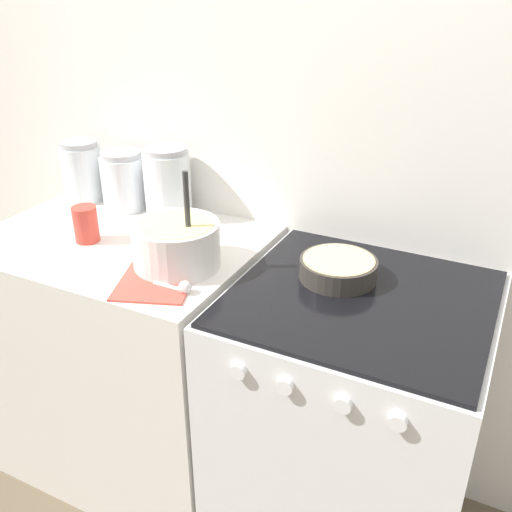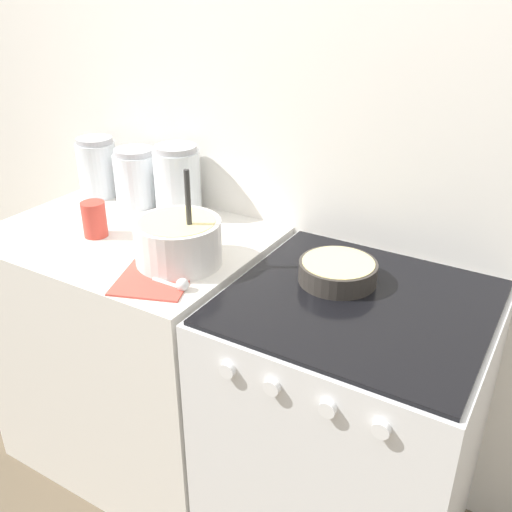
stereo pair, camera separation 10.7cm
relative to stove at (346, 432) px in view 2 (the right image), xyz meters
The scene contains 11 objects.
wall_back 0.90m from the stove, 135.63° to the left, with size 4.79×0.05×2.40m.
countertop_cabinet 0.81m from the stove, behind, with size 0.90×0.66×0.92m.
stove is the anchor object (origin of this frame).
mixing_bowl 0.76m from the stove, behind, with size 0.25×0.25×0.29m.
baking_pan 0.50m from the stove, 144.37° to the left, with size 0.22×0.22×0.06m.
storage_jar_left 1.30m from the stove, 168.67° to the left, with size 0.15×0.15×0.22m.
storage_jar_middle 1.13m from the stove, 166.50° to the left, with size 0.16×0.16×0.21m.
storage_jar_right 0.98m from the stove, 163.33° to the left, with size 0.16×0.16×0.25m.
tin_can 1.03m from the stove, behind, with size 0.08×0.08×0.12m.
recipe_page 0.73m from the stove, 163.01° to the right, with size 0.28×0.33×0.01m.
measuring_spoon 0.68m from the stove, 155.77° to the right, with size 0.12×0.04×0.04m.
Camera 2 is at (0.79, -0.91, 1.69)m, focal length 40.00 mm.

